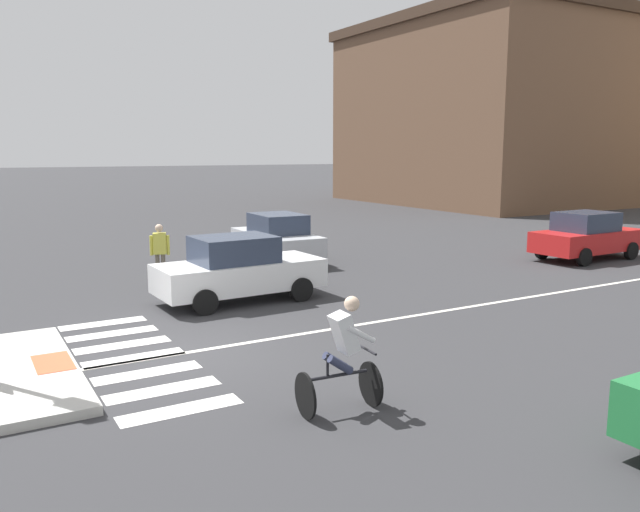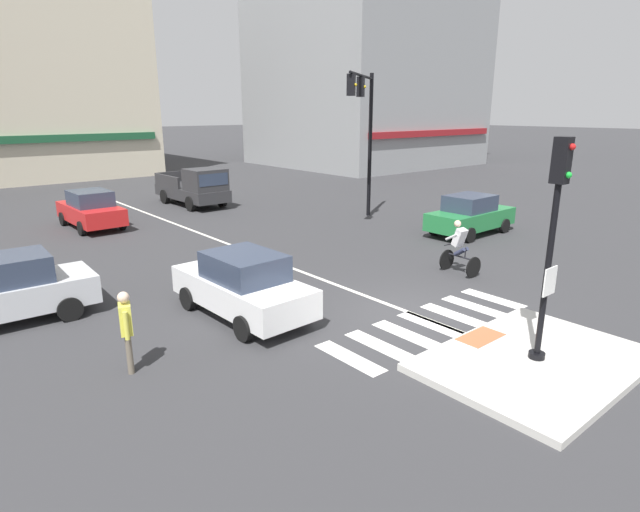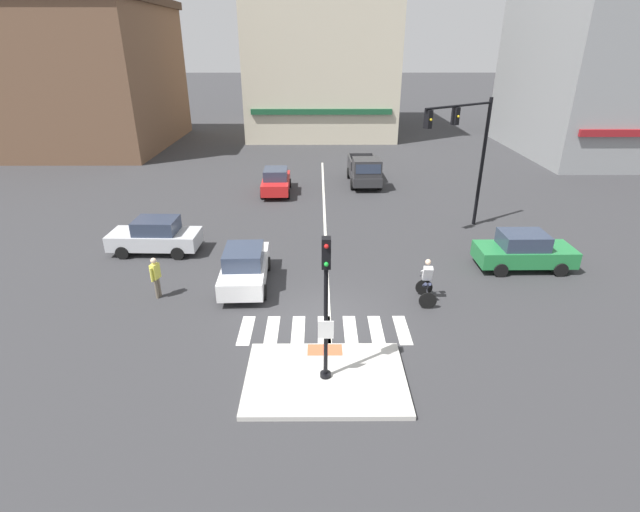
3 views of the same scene
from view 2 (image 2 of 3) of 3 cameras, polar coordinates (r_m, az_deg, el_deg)
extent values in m
plane|color=#333335|center=(13.15, 9.67, -6.50)|extent=(300.00, 300.00, 0.00)
cube|color=beige|center=(11.45, 22.90, -10.73)|extent=(4.68, 3.28, 0.15)
cube|color=#DB5B38|center=(11.97, 17.44, -8.58)|extent=(1.10, 0.60, 0.01)
cylinder|color=black|center=(11.39, 22.97, -10.12)|extent=(0.32, 0.32, 0.12)
cylinder|color=black|center=(10.78, 23.98, -1.64)|extent=(0.12, 0.12, 3.40)
cube|color=white|center=(10.79, 24.23, -2.59)|extent=(0.44, 0.03, 0.56)
cube|color=black|center=(10.39, 25.31, 9.60)|extent=(0.24, 0.28, 0.84)
sphere|color=red|center=(10.30, 26.28, 10.85)|extent=(0.12, 0.12, 0.12)
sphere|color=green|center=(10.35, 25.94, 8.10)|extent=(0.12, 0.12, 0.12)
cube|color=silver|center=(10.89, 3.30, -11.22)|extent=(0.44, 1.80, 0.01)
cube|color=silver|center=(11.47, 6.62, -9.85)|extent=(0.44, 1.80, 0.01)
cube|color=silver|center=(12.08, 9.59, -8.58)|extent=(0.44, 1.80, 0.01)
cube|color=silver|center=(12.73, 12.25, -7.42)|extent=(0.44, 1.80, 0.01)
cube|color=silver|center=(13.40, 14.63, -6.36)|extent=(0.44, 1.80, 0.01)
cube|color=silver|center=(14.10, 16.77, -5.40)|extent=(0.44, 1.80, 0.01)
cube|color=silver|center=(14.82, 18.70, -4.52)|extent=(0.44, 1.80, 0.01)
cube|color=silver|center=(20.77, -11.39, 1.79)|extent=(0.14, 28.00, 0.01)
cylinder|color=black|center=(24.82, 5.58, 12.01)|extent=(0.18, 0.18, 6.59)
cylinder|color=black|center=(22.60, 4.69, 19.38)|extent=(3.80, 2.62, 0.11)
cube|color=black|center=(22.35, 4.55, 18.26)|extent=(0.38, 0.39, 0.80)
sphere|color=gold|center=(22.32, 5.00, 18.26)|extent=(0.12, 0.12, 0.12)
cube|color=black|center=(20.59, 3.49, 18.49)|extent=(0.38, 0.39, 0.80)
sphere|color=gold|center=(20.56, 3.98, 18.48)|extent=(0.12, 0.12, 0.12)
cube|color=gray|center=(50.74, 5.14, 21.30)|extent=(17.00, 16.21, 19.50)
cube|color=maroon|center=(45.07, 12.56, 13.21)|extent=(15.30, 0.30, 0.50)
cube|color=beige|center=(48.90, -30.13, 16.90)|extent=(14.68, 17.45, 15.04)
cube|color=#194C2D|center=(40.21, -26.83, 11.62)|extent=(13.21, 0.30, 0.50)
cube|color=#237A3D|center=(22.10, 16.41, 4.02)|extent=(4.12, 1.75, 0.70)
cube|color=#2D384C|center=(21.86, 16.33, 5.69)|extent=(1.92, 1.50, 0.64)
cylinder|color=black|center=(23.66, 16.36, 3.91)|extent=(0.60, 0.19, 0.60)
cylinder|color=black|center=(22.82, 19.85, 3.18)|extent=(0.60, 0.19, 0.60)
cylinder|color=black|center=(21.61, 12.64, 3.07)|extent=(0.60, 0.19, 0.60)
cylinder|color=black|center=(20.69, 16.32, 2.25)|extent=(0.60, 0.19, 0.60)
cube|color=red|center=(24.51, -24.15, 4.40)|extent=(1.80, 4.14, 0.70)
cube|color=#2D384C|center=(24.26, -24.22, 5.90)|extent=(1.52, 1.93, 0.64)
cylinder|color=black|center=(25.56, -26.71, 3.71)|extent=(0.19, 0.60, 0.60)
cylinder|color=black|center=(26.01, -23.19, 4.31)|extent=(0.19, 0.60, 0.60)
cylinder|color=black|center=(23.15, -25.03, 2.79)|extent=(0.19, 0.60, 0.60)
cylinder|color=black|center=(23.65, -21.20, 3.47)|extent=(0.19, 0.60, 0.60)
cube|color=silver|center=(14.46, -31.88, -3.94)|extent=(4.15, 1.83, 0.70)
cube|color=#2D384C|center=(14.29, -31.68, -1.30)|extent=(1.95, 1.54, 0.64)
cylinder|color=black|center=(13.95, -26.09, -5.33)|extent=(0.61, 0.20, 0.60)
cylinder|color=black|center=(15.51, -27.46, -3.46)|extent=(0.61, 0.20, 0.60)
cube|color=white|center=(12.89, -8.66, -3.84)|extent=(1.84, 4.16, 0.70)
cube|color=#2D384C|center=(12.56, -8.41, -1.13)|extent=(1.55, 1.95, 0.64)
cylinder|color=black|center=(13.66, -14.49, -4.59)|extent=(0.20, 0.61, 0.60)
cylinder|color=black|center=(14.44, -8.65, -3.12)|extent=(0.20, 0.61, 0.60)
cylinder|color=black|center=(11.61, -8.52, -7.98)|extent=(0.20, 0.61, 0.60)
cylinder|color=black|center=(12.52, -2.15, -5.98)|extent=(0.20, 0.61, 0.60)
cube|color=#2D2D30|center=(28.72, -14.10, 6.88)|extent=(2.00, 5.14, 0.60)
cube|color=#2D2D30|center=(27.20, -12.65, 8.30)|extent=(1.83, 1.73, 1.10)
cube|color=#2D384C|center=(26.47, -11.78, 8.33)|extent=(1.62, 0.11, 0.60)
cube|color=#2D2D30|center=(29.94, -13.56, 8.43)|extent=(0.17, 2.81, 0.60)
cube|color=#2D2D30|center=(29.16, -16.67, 8.02)|extent=(0.17, 2.81, 0.60)
cube|color=#2D2D30|center=(30.87, -16.34, 8.45)|extent=(1.80, 0.13, 0.60)
cylinder|color=black|center=(27.82, -10.87, 6.17)|extent=(0.25, 0.76, 0.76)
cylinder|color=black|center=(26.97, -14.22, 5.66)|extent=(0.25, 0.76, 0.76)
cylinder|color=black|center=(30.41, -13.75, 6.81)|extent=(0.25, 0.76, 0.76)
cylinder|color=black|center=(29.63, -16.89, 6.35)|extent=(0.25, 0.76, 0.76)
cylinder|color=black|center=(16.99, 13.93, -0.39)|extent=(0.66, 0.09, 0.66)
cylinder|color=black|center=(16.36, 16.71, -1.23)|extent=(0.66, 0.09, 0.66)
cylinder|color=black|center=(16.61, 15.35, -0.08)|extent=(0.12, 0.89, 0.05)
cylinder|color=black|center=(16.45, 15.88, 0.38)|extent=(0.04, 0.04, 0.30)
cylinder|color=black|center=(16.82, 14.18, 1.27)|extent=(0.44, 0.07, 0.04)
cylinder|color=#2D334C|center=(16.49, 15.27, 0.46)|extent=(0.15, 0.40, 0.33)
cylinder|color=#2D334C|center=(16.61, 15.62, 0.55)|extent=(0.15, 0.40, 0.33)
cube|color=silver|center=(16.51, 15.29, 2.02)|extent=(0.37, 0.41, 0.60)
sphere|color=beige|center=(16.49, 15.07, 3.49)|extent=(0.22, 0.22, 0.22)
cylinder|color=silver|center=(16.49, 14.46, 2.07)|extent=(0.11, 0.46, 0.31)
cylinder|color=silver|center=(16.74, 15.16, 2.22)|extent=(0.11, 0.46, 0.31)
cylinder|color=#6B6051|center=(10.76, -20.44, -10.22)|extent=(0.12, 0.12, 0.82)
cylinder|color=#6B6051|center=(10.91, -20.47, -9.86)|extent=(0.12, 0.12, 0.82)
cube|color=#DBD64C|center=(10.56, -20.83, -6.56)|extent=(0.32, 0.41, 0.60)
cylinder|color=#DBD64C|center=(10.36, -20.77, -7.28)|extent=(0.09, 0.09, 0.56)
cylinder|color=#DBD64C|center=(10.79, -20.84, -6.36)|extent=(0.09, 0.09, 0.56)
sphere|color=beige|center=(10.40, -21.07, -4.32)|extent=(0.22, 0.22, 0.22)
camera|label=1|loc=(21.09, 38.34, 9.09)|focal=35.61mm
camera|label=3|loc=(12.05, 91.92, 19.95)|focal=26.47mm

